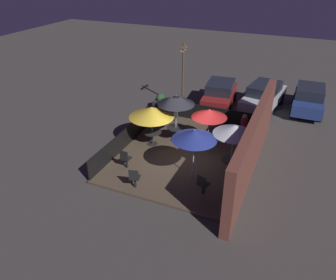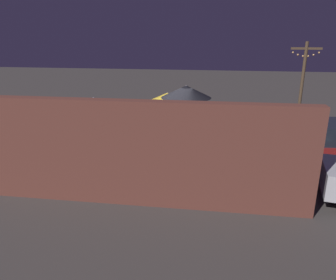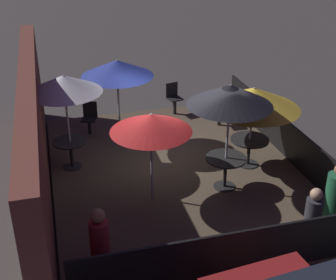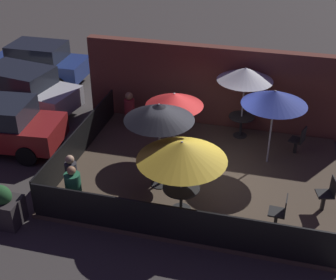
{
  "view_description": "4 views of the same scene",
  "coord_description": "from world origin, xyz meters",
  "px_view_note": "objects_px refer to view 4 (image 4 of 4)",
  "views": [
    {
      "loc": [
        12.69,
        4.61,
        8.42
      ],
      "look_at": [
        0.89,
        -0.47,
        1.19
      ],
      "focal_mm": 35.0,
      "sensor_mm": 36.0,
      "label": 1
    },
    {
      "loc": [
        -2.04,
        10.9,
        4.4
      ],
      "look_at": [
        -0.54,
        0.57,
        0.96
      ],
      "focal_mm": 35.0,
      "sensor_mm": 36.0,
      "label": 2
    },
    {
      "loc": [
        -9.43,
        2.72,
        5.89
      ],
      "look_at": [
        -0.56,
        0.36,
        1.26
      ],
      "focal_mm": 50.0,
      "sensor_mm": 36.0,
      "label": 3
    },
    {
      "loc": [
        1.89,
        -11.03,
        7.7
      ],
      "look_at": [
        -0.87,
        -0.47,
        1.34
      ],
      "focal_mm": 50.0,
      "sensor_mm": 36.0,
      "label": 4
    }
  ],
  "objects_px": {
    "patio_umbrella_1": "(182,151)",
    "patio_umbrella_4": "(174,99)",
    "planter_box": "(2,207)",
    "dining_table_0": "(160,166)",
    "patron_0": "(72,175)",
    "patio_umbrella_0": "(159,112)",
    "patio_chair_2": "(280,212)",
    "dining_table_1": "(181,192)",
    "patio_umbrella_2": "(245,74)",
    "patio_chair_1": "(299,140)",
    "patio_umbrella_3": "(275,98)",
    "patio_chair_0": "(327,193)",
    "parked_car_1": "(20,89)",
    "patron_1": "(130,110)",
    "parked_car_2": "(39,62)",
    "patron_2": "(74,191)",
    "dining_table_2": "(241,120)"
  },
  "relations": [
    {
      "from": "dining_table_0",
      "to": "dining_table_2",
      "type": "bearing_deg",
      "value": 61.1
    },
    {
      "from": "patio_chair_2",
      "to": "patron_2",
      "type": "xyz_separation_m",
      "value": [
        -5.04,
        -0.56,
        0.06
      ]
    },
    {
      "from": "patio_chair_2",
      "to": "patron_0",
      "type": "bearing_deg",
      "value": 1.36
    },
    {
      "from": "dining_table_2",
      "to": "dining_table_1",
      "type": "bearing_deg",
      "value": -103.21
    },
    {
      "from": "dining_table_2",
      "to": "parked_car_2",
      "type": "xyz_separation_m",
      "value": [
        -8.6,
        2.71,
        0.16
      ]
    },
    {
      "from": "patio_umbrella_0",
      "to": "dining_table_0",
      "type": "distance_m",
      "value": 1.64
    },
    {
      "from": "patron_1",
      "to": "dining_table_2",
      "type": "bearing_deg",
      "value": 58.46
    },
    {
      "from": "patio_umbrella_3",
      "to": "dining_table_0",
      "type": "height_order",
      "value": "patio_umbrella_3"
    },
    {
      "from": "patio_umbrella_1",
      "to": "patio_umbrella_4",
      "type": "relative_size",
      "value": 1.1
    },
    {
      "from": "dining_table_1",
      "to": "patron_2",
      "type": "height_order",
      "value": "patron_2"
    },
    {
      "from": "patio_umbrella_0",
      "to": "patio_chair_0",
      "type": "bearing_deg",
      "value": -0.16
    },
    {
      "from": "dining_table_2",
      "to": "patron_2",
      "type": "xyz_separation_m",
      "value": [
        -3.59,
        -4.9,
        0.02
      ]
    },
    {
      "from": "patron_1",
      "to": "planter_box",
      "type": "bearing_deg",
      "value": -50.14
    },
    {
      "from": "dining_table_0",
      "to": "parked_car_1",
      "type": "distance_m",
      "value": 7.03
    },
    {
      "from": "patron_2",
      "to": "planter_box",
      "type": "relative_size",
      "value": 1.2
    },
    {
      "from": "dining_table_1",
      "to": "patron_1",
      "type": "relative_size",
      "value": 0.77
    },
    {
      "from": "dining_table_2",
      "to": "patio_chair_1",
      "type": "distance_m",
      "value": 1.94
    },
    {
      "from": "dining_table_1",
      "to": "patio_chair_0",
      "type": "bearing_deg",
      "value": 14.57
    },
    {
      "from": "patron_0",
      "to": "planter_box",
      "type": "xyz_separation_m",
      "value": [
        -1.21,
        -1.48,
        -0.16
      ]
    },
    {
      "from": "patio_chair_0",
      "to": "parked_car_2",
      "type": "height_order",
      "value": "parked_car_2"
    },
    {
      "from": "patio_chair_1",
      "to": "dining_table_0",
      "type": "bearing_deg",
      "value": 55.63
    },
    {
      "from": "patio_umbrella_3",
      "to": "patron_1",
      "type": "xyz_separation_m",
      "value": [
        -4.68,
        1.15,
        -1.55
      ]
    },
    {
      "from": "dining_table_0",
      "to": "planter_box",
      "type": "relative_size",
      "value": 0.83
    },
    {
      "from": "patio_umbrella_2",
      "to": "patio_chair_1",
      "type": "bearing_deg",
      "value": -19.78
    },
    {
      "from": "patio_umbrella_1",
      "to": "planter_box",
      "type": "distance_m",
      "value": 4.67
    },
    {
      "from": "patio_chair_2",
      "to": "parked_car_1",
      "type": "bearing_deg",
      "value": -22.33
    },
    {
      "from": "patio_umbrella_2",
      "to": "parked_car_1",
      "type": "distance_m",
      "value": 8.1
    },
    {
      "from": "patio_umbrella_4",
      "to": "dining_table_1",
      "type": "relative_size",
      "value": 2.15
    },
    {
      "from": "patio_umbrella_3",
      "to": "patio_chair_2",
      "type": "bearing_deg",
      "value": -80.93
    },
    {
      "from": "patio_umbrella_1",
      "to": "patio_chair_1",
      "type": "bearing_deg",
      "value": 51.7
    },
    {
      "from": "dining_table_0",
      "to": "patio_umbrella_1",
      "type": "bearing_deg",
      "value": -48.75
    },
    {
      "from": "patio_umbrella_1",
      "to": "dining_table_2",
      "type": "xyz_separation_m",
      "value": [
        0.99,
        4.22,
        -1.2
      ]
    },
    {
      "from": "patio_umbrella_2",
      "to": "patio_umbrella_1",
      "type": "bearing_deg",
      "value": -103.21
    },
    {
      "from": "patron_1",
      "to": "patio_umbrella_1",
      "type": "bearing_deg",
      "value": -0.69
    },
    {
      "from": "patio_umbrella_2",
      "to": "patio_chair_2",
      "type": "xyz_separation_m",
      "value": [
        1.45,
        -4.35,
        -1.63
      ]
    },
    {
      "from": "patio_umbrella_3",
      "to": "patio_chair_1",
      "type": "xyz_separation_m",
      "value": [
        0.85,
        0.71,
        -1.62
      ]
    },
    {
      "from": "planter_box",
      "to": "patio_umbrella_3",
      "type": "bearing_deg",
      "value": 34.9
    },
    {
      "from": "patio_chair_0",
      "to": "planter_box",
      "type": "bearing_deg",
      "value": 2.45
    },
    {
      "from": "patio_umbrella_3",
      "to": "patio_chair_2",
      "type": "relative_size",
      "value": 2.43
    },
    {
      "from": "dining_table_1",
      "to": "patio_umbrella_3",
      "type": "bearing_deg",
      "value": 55.47
    },
    {
      "from": "patron_1",
      "to": "planter_box",
      "type": "distance_m",
      "value": 5.66
    },
    {
      "from": "patio_umbrella_0",
      "to": "dining_table_0",
      "type": "xyz_separation_m",
      "value": [
        0.0,
        0.0,
        -1.64
      ]
    },
    {
      "from": "dining_table_2",
      "to": "patron_1",
      "type": "relative_size",
      "value": 0.67
    },
    {
      "from": "dining_table_1",
      "to": "patio_chair_2",
      "type": "relative_size",
      "value": 0.98
    },
    {
      "from": "patio_chair_1",
      "to": "parked_car_1",
      "type": "bearing_deg",
      "value": 15.31
    },
    {
      "from": "patio_umbrella_0",
      "to": "parked_car_1",
      "type": "xyz_separation_m",
      "value": [
        -6.16,
        3.39,
        -1.51
      ]
    },
    {
      "from": "patio_umbrella_1",
      "to": "patio_umbrella_4",
      "type": "bearing_deg",
      "value": 107.7
    },
    {
      "from": "patio_umbrella_0",
      "to": "patio_chair_2",
      "type": "distance_m",
      "value": 3.83
    },
    {
      "from": "patio_umbrella_4",
      "to": "parked_car_2",
      "type": "xyz_separation_m",
      "value": [
        -6.77,
        4.3,
        -1.09
      ]
    },
    {
      "from": "patron_0",
      "to": "patron_2",
      "type": "xyz_separation_m",
      "value": [
        0.39,
        -0.71,
        0.06
      ]
    }
  ]
}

